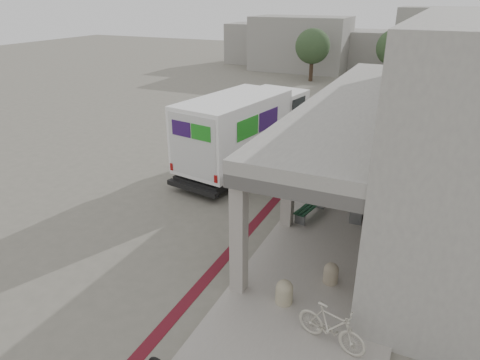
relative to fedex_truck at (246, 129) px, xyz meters
The scene contains 13 objects.
ground 5.66m from the fedex_truck, 73.52° to the right, with size 120.00×120.00×0.00m, color #6A665B.
bike_lane_stripe 4.42m from the fedex_truck, 51.12° to the right, with size 0.35×40.00×0.01m, color #5B121D.
sidewalk 7.74m from the fedex_truck, 42.86° to the right, with size 4.40×28.00×0.12m, color gray.
transit_building 8.50m from the fedex_truck, ahead, with size 7.60×17.00×7.00m.
distant_backdrop 30.81m from the fedex_truck, 92.48° to the left, with size 28.00×10.00×6.50m.
tree_left 23.18m from the fedex_truck, 98.66° to the left, with size 3.20×3.20×4.80m.
tree_mid 25.16m from the fedex_truck, 81.96° to the left, with size 3.20×3.20×4.80m.
fedex_truck is the anchor object (origin of this frame).
bench 5.77m from the fedex_truck, 41.32° to the right, with size 0.75×1.88×0.43m.
bollard_near 10.05m from the fedex_truck, 60.30° to the right, with size 0.45×0.45×0.68m.
bollard_far 9.44m from the fedex_truck, 51.32° to the right, with size 0.41×0.41×0.62m.
utility_cabinet 6.85m from the fedex_truck, 30.22° to the right, with size 0.41×0.55×0.92m, color slate.
bicycle_cream 11.58m from the fedex_truck, 56.34° to the right, with size 0.49×1.72×1.03m, color beige.
Camera 1 is at (6.16, -12.21, 7.54)m, focal length 32.00 mm.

